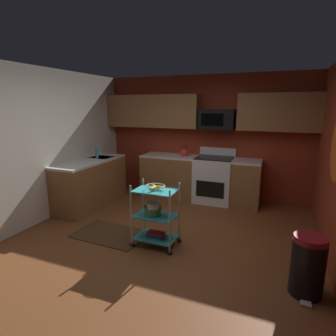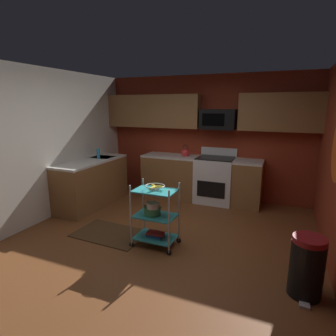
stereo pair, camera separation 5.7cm
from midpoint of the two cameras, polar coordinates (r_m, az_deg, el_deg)
floor at (r=4.20m, az=-2.31°, el=-15.50°), size 4.40×4.80×0.04m
wall_back at (r=6.03m, az=7.16°, el=6.31°), size 4.52×0.06×2.60m
wall_left at (r=5.09m, az=-26.03°, el=3.94°), size 0.06×4.80×2.60m
counter_run at (r=5.72m, az=-2.66°, el=-2.50°), size 3.45×2.27×0.92m
oven_range at (r=5.80m, az=9.17°, el=-2.29°), size 0.76×0.65×1.10m
upper_cabinets at (r=5.83m, az=6.12°, el=11.54°), size 4.40×0.33×0.70m
microwave at (r=5.71m, az=9.85°, el=9.90°), size 0.70×0.39×0.40m
rolling_cart at (r=3.95m, az=-2.97°, el=-9.78°), size 0.64×0.40×0.91m
fruit_bowl at (r=3.81m, az=-3.05°, el=-3.91°), size 0.27×0.27×0.07m
mixing_bowl_large at (r=3.95m, az=-3.61°, el=-8.80°), size 0.25×0.25×0.11m
mixing_bowl_small at (r=3.87m, az=-3.52°, el=-7.69°), size 0.18×0.18×0.08m
book_stack at (r=4.08m, az=-2.93°, el=-13.56°), size 0.25×0.18×0.07m
kettle at (r=5.86m, az=3.12°, el=3.20°), size 0.21×0.18×0.26m
dish_soap_bottle at (r=5.78m, az=-14.73°, el=2.91°), size 0.06×0.06×0.20m
trash_can at (r=3.39m, az=26.47°, el=-17.62°), size 0.34×0.42×0.66m
floor_rug at (r=4.54m, az=-12.30°, el=-13.17°), size 1.13×0.74×0.01m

